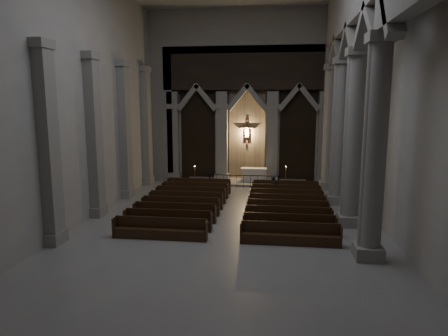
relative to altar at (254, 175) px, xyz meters
name	(u,v)px	position (x,y,z in m)	size (l,w,h in m)	color
room	(228,55)	(-0.57, -10.69, 6.99)	(24.00, 24.10, 12.00)	gray
sanctuary_wall	(247,88)	(-0.57, 0.84, 6.00)	(14.00, 0.77, 12.00)	gray
right_arcade	(358,52)	(4.93, -9.37, 7.21)	(1.00, 24.00, 12.00)	gray
left_pilasters	(111,135)	(-7.32, -7.19, 3.30)	(0.60, 13.00, 8.03)	gray
sanctuary_step	(245,182)	(-0.57, -0.09, -0.54)	(8.50, 2.60, 0.15)	gray
altar	(254,175)	(0.00, 0.00, 0.00)	(1.81, 0.72, 0.92)	silver
altar_rail	(244,179)	(-0.57, -1.78, -0.01)	(4.66, 0.09, 0.91)	black
candle_stand_left	(195,181)	(-3.90, -1.62, -0.23)	(0.24, 0.24, 1.40)	#A26A32
candle_stand_right	(285,182)	(2.19, -1.29, -0.21)	(0.25, 0.25, 1.47)	#A26A32
pews	(234,207)	(-0.57, -7.76, -0.32)	(9.42, 9.11, 0.90)	black
worshipper	(274,187)	(1.43, -4.10, 0.02)	(0.46, 0.30, 1.27)	black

